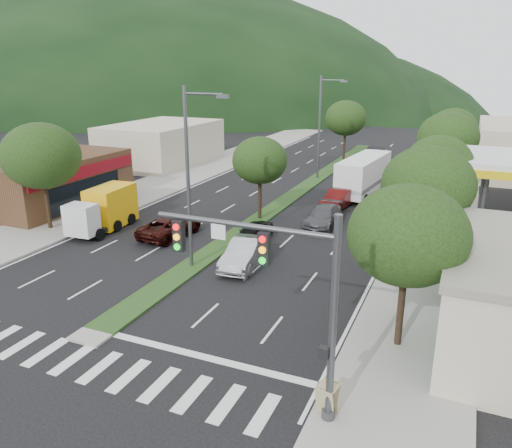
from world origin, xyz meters
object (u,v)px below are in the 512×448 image
at_px(tree_r_e, 453,128).
at_px(box_truck, 105,210).
at_px(tree_med_near, 260,160).
at_px(tree_l_a, 41,156).
at_px(tree_med_far, 346,118).
at_px(sedan_silver, 245,253).
at_px(car_queue_a, 253,233).
at_px(tree_r_a, 408,235).
at_px(tree_r_c, 439,164).
at_px(tree_r_b, 428,185).
at_px(motorhome, 364,175).
at_px(car_queue_b, 323,217).
at_px(streetlight_near, 191,171).
at_px(tree_r_d, 448,138).
at_px(traffic_signal, 284,282).
at_px(car_queue_c, 338,199).
at_px(suv_maroon, 170,226).
at_px(car_queue_d, 356,187).
at_px(streetlight_mid, 321,123).

distance_m(tree_r_e, box_truck, 35.41).
bearing_deg(tree_med_near, tree_l_a, -147.38).
relative_size(tree_med_far, sedan_silver, 1.47).
bearing_deg(car_queue_a, box_truck, -165.12).
distance_m(tree_r_a, tree_r_c, 16.00).
relative_size(tree_r_b, motorhome, 0.78).
distance_m(car_queue_b, box_truck, 15.26).
bearing_deg(box_truck, tree_med_far, -109.48).
relative_size(tree_r_a, motorhome, 0.74).
height_order(tree_r_c, streetlight_near, streetlight_near).
bearing_deg(tree_r_d, sedan_silver, -114.25).
xyz_separation_m(traffic_signal, sedan_silver, (-6.32, 10.91, -3.87)).
xyz_separation_m(tree_r_a, box_truck, (-21.00, 7.71, -3.46)).
xyz_separation_m(tree_r_d, motorhome, (-6.50, -1.53, -3.40)).
relative_size(traffic_signal, car_queue_c, 1.56).
bearing_deg(tree_r_c, suv_maroon, -153.68).
xyz_separation_m(tree_r_e, tree_med_far, (-12.00, 4.00, 0.11)).
relative_size(tree_r_d, suv_maroon, 1.43).
bearing_deg(car_queue_a, tree_r_d, 64.32).
distance_m(car_queue_c, car_queue_d, 5.01).
relative_size(tree_l_a, streetlight_near, 0.72).
distance_m(tree_l_a, car_queue_b, 19.66).
bearing_deg(traffic_signal, tree_r_d, 84.62).
height_order(tree_r_d, tree_l_a, tree_l_a).
xyz_separation_m(tree_med_near, tree_med_far, (0.00, 26.00, 0.58)).
xyz_separation_m(tree_r_e, tree_l_a, (-24.50, -30.00, 0.29)).
distance_m(car_queue_a, car_queue_b, 5.97).
bearing_deg(car_queue_b, streetlight_near, -114.44).
distance_m(traffic_signal, box_truck, 22.61).
height_order(tree_r_b, suv_maroon, tree_r_b).
bearing_deg(car_queue_b, car_queue_a, -123.65).
bearing_deg(motorhome, tree_l_a, -128.59).
distance_m(tree_r_a, tree_r_b, 8.00).
height_order(car_queue_b, box_truck, box_truck).
xyz_separation_m(tree_r_a, car_queue_d, (-7.08, 24.27, -4.14)).
height_order(tree_l_a, box_truck, tree_l_a).
bearing_deg(tree_r_e, streetlight_mid, -149.31).
distance_m(tree_med_near, streetlight_near, 10.07).
height_order(tree_r_b, streetlight_mid, streetlight_mid).
xyz_separation_m(tree_r_b, car_queue_c, (-7.45, 11.27, -4.30)).
bearing_deg(streetlight_near, tree_med_far, 90.33).
bearing_deg(tree_med_near, streetlight_mid, 89.22).
bearing_deg(car_queue_c, traffic_signal, -72.70).
xyz_separation_m(traffic_signal, streetlight_mid, (-8.82, 34.54, 0.94)).
relative_size(sedan_silver, car_queue_b, 0.97).
bearing_deg(sedan_silver, streetlight_mid, 91.10).
bearing_deg(car_queue_c, streetlight_near, -98.83).
relative_size(streetlight_mid, car_queue_c, 2.23).
xyz_separation_m(tree_r_d, car_queue_c, (-7.45, -6.73, -4.44)).
relative_size(traffic_signal, car_queue_d, 1.43).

